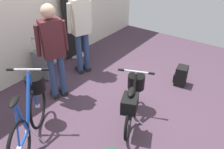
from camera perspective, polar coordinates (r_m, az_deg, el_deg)
name	(u,v)px	position (r m, az deg, el deg)	size (l,w,h in m)	color
ground_plane	(127,103)	(3.87, 3.75, -7.06)	(6.46, 6.46, 0.00)	#473342
back_wall	(34,2)	(4.59, -18.92, 16.64)	(6.46, 0.10, 2.70)	silver
floor_banner_stand	(74,28)	(5.16, -9.36, 11.34)	(0.60, 0.36, 1.49)	#B7B7BC
folding_bike_foreground	(133,98)	(3.31, 5.22, -5.88)	(1.01, 0.58, 0.76)	black
display_bike_left	(31,112)	(3.19, -19.60, -8.69)	(1.17, 0.89, 0.99)	black
visitor_near_wall	(53,49)	(3.67, -14.44, 6.29)	(0.49, 0.36, 1.59)	navy
visitor_browsing	(81,25)	(4.32, -7.79, 12.06)	(0.50, 0.35, 1.71)	navy
rolling_suitcase	(43,65)	(4.58, -16.89, 2.38)	(0.22, 0.38, 0.83)	slate
handbag_on_floor	(181,76)	(4.41, 16.80, -0.32)	(0.27, 0.25, 0.37)	black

